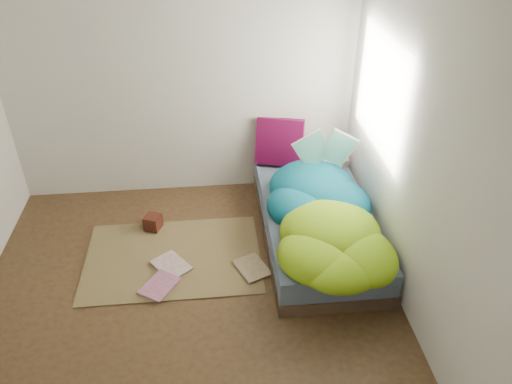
% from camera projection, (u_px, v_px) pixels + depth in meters
% --- Properties ---
extents(ground, '(3.50, 3.50, 0.00)m').
position_uv_depth(ground, '(189.00, 300.00, 4.17)').
color(ground, '#432719').
rests_on(ground, ground).
extents(room_walls, '(3.54, 3.54, 2.62)m').
position_uv_depth(room_walls, '(172.00, 123.00, 3.27)').
color(room_walls, silver).
rests_on(room_walls, ground).
extents(bed, '(1.00, 2.00, 0.34)m').
position_uv_depth(bed, '(316.00, 223.00, 4.77)').
color(bed, '#34261C').
rests_on(bed, ground).
extents(duvet, '(0.96, 1.84, 0.34)m').
position_uv_depth(duvet, '(324.00, 207.00, 4.40)').
color(duvet, '#075372').
rests_on(duvet, bed).
extents(rug, '(1.60, 1.10, 0.01)m').
position_uv_depth(rug, '(173.00, 257.00, 4.61)').
color(rug, brown).
rests_on(rug, ground).
extents(pillow_floral, '(0.58, 0.43, 0.12)m').
position_uv_depth(pillow_floral, '(320.00, 159.00, 5.34)').
color(pillow_floral, white).
rests_on(pillow_floral, bed).
extents(pillow_magenta, '(0.51, 0.28, 0.49)m').
position_uv_depth(pillow_magenta, '(280.00, 142.00, 5.27)').
color(pillow_magenta, '#4C052B').
rests_on(pillow_magenta, bed).
extents(open_book, '(0.51, 0.12, 0.31)m').
position_uv_depth(open_book, '(326.00, 140.00, 4.77)').
color(open_book, '#2E8D30').
rests_on(open_book, duvet).
extents(wooden_box, '(0.19, 0.19, 0.15)m').
position_uv_depth(wooden_box, '(153.00, 222.00, 4.93)').
color(wooden_box, '#3D100E').
rests_on(wooden_box, rug).
extents(floor_book_a, '(0.40, 0.42, 0.03)m').
position_uv_depth(floor_book_a, '(159.00, 272.00, 4.42)').
color(floor_book_a, silver).
rests_on(floor_book_a, rug).
extents(floor_book_b, '(0.38, 0.40, 0.03)m').
position_uv_depth(floor_book_b, '(148.00, 281.00, 4.32)').
color(floor_book_b, '#CD7697').
rests_on(floor_book_b, rug).
extents(floor_book_c, '(0.35, 0.39, 0.02)m').
position_uv_depth(floor_book_c, '(240.00, 273.00, 4.41)').
color(floor_book_c, tan).
rests_on(floor_book_c, rug).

